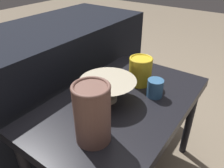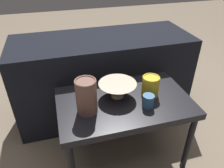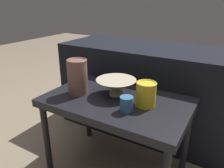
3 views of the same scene
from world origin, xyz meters
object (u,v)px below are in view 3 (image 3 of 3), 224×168
at_px(bowl, 116,86).
at_px(vase_textured_left, 78,76).
at_px(cup, 126,104).
at_px(vase_colorful_right, 146,94).

height_order(bowl, vase_textured_left, vase_textured_left).
bearing_deg(cup, vase_textured_left, 171.46).
distance_m(vase_textured_left, vase_colorful_right, 0.39).
bearing_deg(bowl, vase_textured_left, -155.79).
distance_m(bowl, cup, 0.19).
height_order(vase_colorful_right, cup, vase_colorful_right).
bearing_deg(bowl, vase_colorful_right, -11.08).
xyz_separation_m(vase_textured_left, cup, (0.33, -0.05, -0.06)).
relative_size(vase_textured_left, vase_colorful_right, 1.58).
height_order(vase_textured_left, vase_colorful_right, vase_textured_left).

